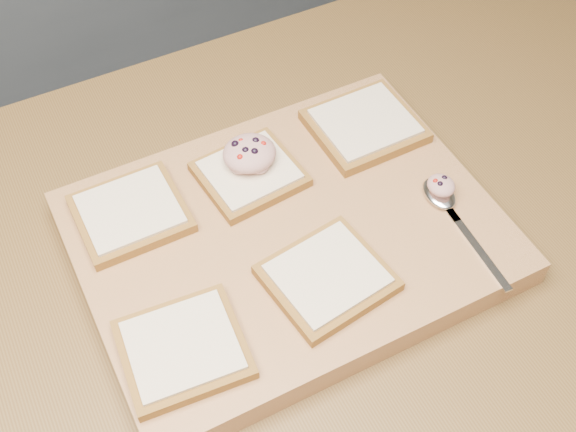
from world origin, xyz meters
The scene contains 10 objects.
island_counter centered at (0.00, 0.00, 0.45)m, with size 2.00×0.80×0.90m.
cutting_board centered at (0.02, 0.02, 0.92)m, with size 0.46×0.35×0.04m, color #B97F4F.
bread_far_left centered at (-0.13, 0.11, 0.94)m, with size 0.12×0.11×0.02m.
bread_far_center centered at (0.01, 0.10, 0.94)m, with size 0.12×0.11×0.02m.
bread_far_right centered at (0.17, 0.11, 0.94)m, with size 0.13×0.12×0.02m.
bread_near_left centered at (-0.14, -0.07, 0.94)m, with size 0.13×0.12×0.02m.
bread_near_center centered at (0.02, -0.07, 0.94)m, with size 0.13×0.12×0.02m.
tuna_salad_dollop centered at (0.02, 0.11, 0.97)m, with size 0.06×0.06×0.03m.
spoon centered at (0.19, -0.04, 0.94)m, with size 0.04×0.17×0.01m.
spoon_salad centered at (0.19, -0.02, 0.96)m, with size 0.03×0.03×0.02m.
Camera 1 is at (-0.21, -0.42, 1.58)m, focal length 45.00 mm.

